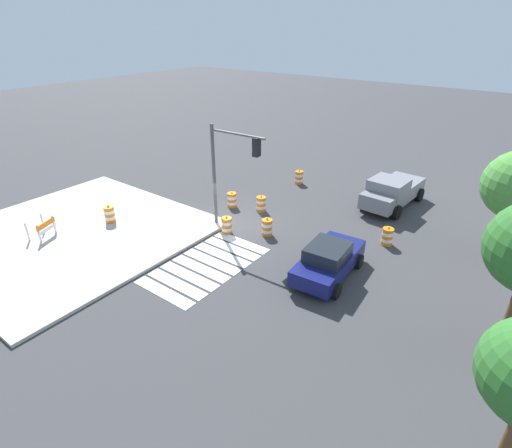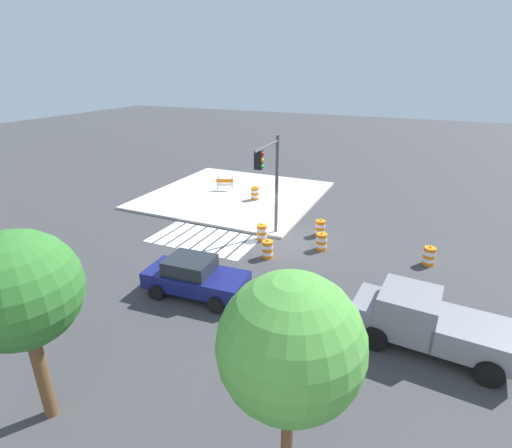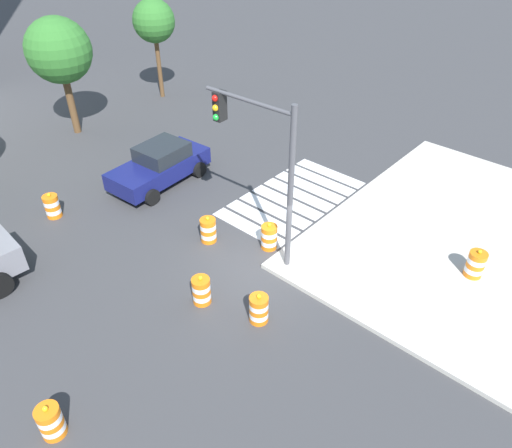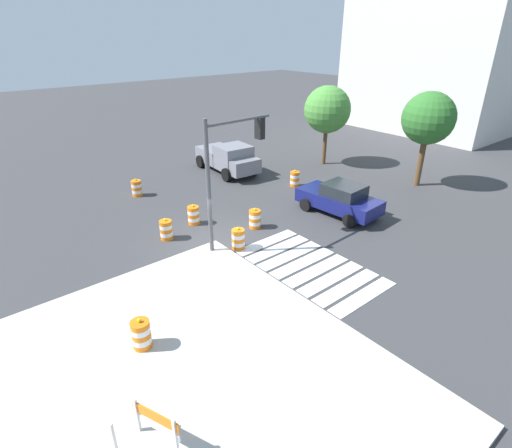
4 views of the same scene
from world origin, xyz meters
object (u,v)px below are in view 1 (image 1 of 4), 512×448
Objects in this scene: construction_barricade at (44,227)px; traffic_light_pole at (231,161)px; traffic_barrel_median_far at (267,227)px; sports_car at (328,260)px; traffic_barrel_lane_center at (232,200)px; traffic_barrel_crosswalk_end at (387,236)px; traffic_barrel_median_near at (261,204)px; traffic_barrel_near_corner at (299,177)px; pickup_truck at (391,192)px; traffic_barrel_far_curb at (227,225)px; traffic_barrel_on_sidewalk at (110,214)px.

construction_barricade is 10.25m from traffic_light_pole.
traffic_barrel_median_far is 11.55m from construction_barricade.
sports_car is 4.33× the size of traffic_barrel_lane_center.
traffic_barrel_crosswalk_end is 7.51m from traffic_barrel_median_near.
traffic_barrel_near_corner is 5.24m from traffic_barrel_median_near.
traffic_barrel_median_far is (7.44, -3.93, -0.52)m from pickup_truck.
traffic_barrel_lane_center is (5.78, -7.73, -0.52)m from pickup_truck.
sports_car is at bearing -14.24° from traffic_barrel_crosswalk_end.
sports_car is at bearing 71.26° from traffic_barrel_median_far.
traffic_light_pole reaches higher than traffic_barrel_near_corner.
traffic_barrel_crosswalk_end is at bearing 18.50° from pickup_truck.
traffic_barrel_far_curb is at bearing 4.67° from traffic_barrel_near_corner.
traffic_barrel_far_curb is at bearing 2.92° from traffic_barrel_median_near.
traffic_barrel_crosswalk_end is 6.16m from traffic_barrel_median_far.
traffic_barrel_median_far is at bearing 42.12° from traffic_barrel_median_near.
traffic_barrel_near_corner is 9.24m from traffic_barrel_crosswalk_end.
pickup_truck is at bearing 138.79° from construction_barricade.
traffic_barrel_far_curb is at bearing -58.92° from traffic_barrel_median_far.
traffic_barrel_median_far is 2.16m from traffic_barrel_far_curb.
construction_barricade is at bearing -21.46° from traffic_barrel_on_sidewalk.
traffic_barrel_on_sidewalk reaches higher than construction_barricade.
traffic_barrel_lane_center is (5.79, -1.26, 0.00)m from traffic_barrel_near_corner.
traffic_barrel_lane_center is 7.07m from traffic_barrel_on_sidewalk.
traffic_barrel_lane_center is at bearing -139.44° from traffic_light_pole.
pickup_truck is at bearing -177.17° from sports_car.
pickup_truck is 0.96× the size of traffic_light_pole.
traffic_barrel_median_near is 1.00× the size of traffic_barrel_lane_center.
traffic_barrel_median_near is 8.62m from traffic_barrel_on_sidewalk.
pickup_truck reaches higher than traffic_barrel_on_sidewalk.
traffic_barrel_on_sidewalk is at bearing -33.94° from traffic_barrel_lane_center.
traffic_light_pole reaches higher than traffic_barrel_median_near.
traffic_barrel_near_corner is at bearing 156.47° from construction_barricade.
construction_barricade is (5.80, -13.33, -0.09)m from sports_car.
sports_car reaches higher than traffic_barrel_near_corner.
pickup_truck reaches higher than traffic_barrel_lane_center.
sports_car is at bearing 68.97° from traffic_barrel_lane_center.
traffic_barrel_median_near is (-3.72, -6.39, -0.36)m from sports_car.
construction_barricade reaches higher than traffic_barrel_crosswalk_end.
traffic_barrel_far_curb and traffic_barrel_lane_center have the same top height.
traffic_barrel_near_corner is 12.76m from traffic_barrel_on_sidewalk.
traffic_barrel_lane_center is at bearing 150.03° from construction_barricade.
sports_car is 0.80× the size of traffic_light_pole.
traffic_light_pole is at bearing 176.22° from traffic_barrel_far_curb.
traffic_barrel_median_far is at bearing -62.53° from traffic_barrel_crosswalk_end.
traffic_light_pole is (-0.46, 0.03, 3.46)m from traffic_barrel_far_curb.
construction_barricade reaches higher than traffic_barrel_median_near.
traffic_barrel_near_corner is at bearing -174.21° from traffic_barrel_median_near.
traffic_barrel_median_near is 11.78m from construction_barricade.
sports_car reaches higher than traffic_barrel_lane_center.
pickup_truck is (-8.92, -0.44, 0.16)m from sports_car.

